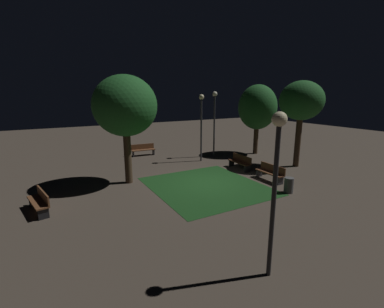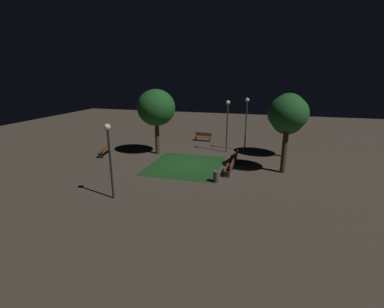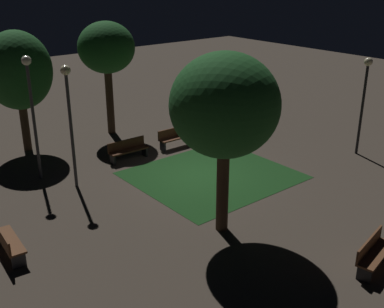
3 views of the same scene
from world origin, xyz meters
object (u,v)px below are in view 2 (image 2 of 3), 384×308
Objects in this scene: tree_left_canopy at (288,114)px; tree_back_left at (288,114)px; lamp_post_plaza_west at (109,148)px; trash_bin at (217,177)px; bench_back_row at (203,136)px; bench_front_left at (234,157)px; bench_near_trees at (105,150)px; lamp_post_plaza_east at (246,116)px; lamp_post_near_wall at (227,118)px; bench_lawn_edge at (230,167)px; tree_near_wall at (156,108)px.

tree_back_left is (4.23, -0.31, -0.57)m from tree_left_canopy.
lamp_post_plaza_west reaches higher than trash_bin.
lamp_post_plaza_west is at bearing 173.39° from bench_back_row.
lamp_post_plaza_west is 7.07m from trash_bin.
bench_front_left is at bearing -35.08° from lamp_post_plaza_west.
bench_near_trees is 0.34× the size of tree_back_left.
lamp_post_plaza_east is 1.77m from lamp_post_near_wall.
tree_left_canopy is at bearing -53.40° from lamp_post_plaza_west.
bench_back_row is (6.67, 4.14, 0.00)m from bench_front_left.
bench_lawn_edge is at bearing 109.91° from tree_left_canopy.
bench_front_left is (2.62, 0.00, 0.00)m from bench_lawn_edge.
tree_near_wall reaches higher than bench_near_trees.
tree_near_wall is at bearing 100.82° from tree_back_left.
bench_lawn_edge is 8.56m from tree_near_wall.
trash_bin is (-3.43, -10.53, -0.10)m from bench_near_trees.
bench_near_trees and bench_back_row have the same top height.
bench_lawn_edge and bench_back_row have the same top height.
lamp_post_near_wall is (4.31, 4.74, -1.06)m from tree_left_canopy.
lamp_post_plaza_west is 13.71m from lamp_post_plaza_east.
tree_near_wall reaches higher than lamp_post_plaza_east.
tree_left_canopy reaches higher than bench_front_left.
tree_near_wall is (1.84, -4.19, 3.58)m from bench_near_trees.
bench_near_trees is at bearing 113.75° from tree_near_wall.
tree_back_left reaches higher than bench_lawn_edge.
lamp_post_near_wall reaches higher than bench_front_left.
lamp_post_near_wall is at bearing -22.81° from lamp_post_plaza_west.
trash_bin is at bearing -129.76° from tree_near_wall.
bench_front_left is at bearing 0.00° from bench_lawn_edge.
bench_lawn_edge is 0.97× the size of bench_near_trees.
lamp_post_near_wall is (2.16, -5.86, -0.91)m from tree_near_wall.
lamp_post_plaza_east is 6.46× the size of trash_bin.
tree_back_left is 1.11× the size of lamp_post_plaza_east.
lamp_post_plaza_west is at bearing 126.89° from trash_bin.
bench_lawn_edge and bench_front_left have the same top height.
bench_near_trees is 9.39m from lamp_post_plaza_west.
tree_near_wall is (3.47, 6.95, 3.58)m from bench_lawn_edge.
lamp_post_plaza_west is (-7.07, 9.53, -1.26)m from tree_left_canopy.
bench_near_trees is at bearing 104.59° from tree_back_left.
bench_back_row is 11.75m from tree_left_canopy.
bench_back_row is (9.29, 4.14, 0.00)m from bench_lawn_edge.
lamp_post_plaza_east is (12.13, -6.38, 0.32)m from lamp_post_plaza_west.
bench_back_row is 7.39m from tree_near_wall.
bench_lawn_edge is 1.91m from trash_bin.
bench_lawn_edge is at bearing -156.01° from bench_back_row.
bench_front_left is 0.42× the size of lamp_post_plaza_west.
lamp_post_plaza_east reaches higher than bench_front_left.
tree_back_left is at bearing -103.42° from lamp_post_plaza_east.
bench_near_trees is 0.43× the size of lamp_post_plaza_west.
lamp_post_plaza_west reaches higher than bench_front_left.
tree_back_left is (3.93, -15.09, 3.17)m from bench_near_trees.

